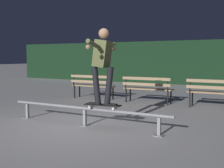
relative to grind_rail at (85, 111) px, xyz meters
The scene contains 8 objects.
ground_plane 0.34m from the grind_rail, 90.00° to the right, with size 90.00×90.00×0.00m, color #ADAAA8.
hedge_backdrop 10.91m from the grind_rail, 90.00° to the left, with size 24.00×1.20×2.35m, color black.
grind_rail is the anchor object (origin of this frame).
skateboard 0.48m from the grind_rail, ahead, with size 0.80×0.30×0.09m.
skateboarder 1.19m from the grind_rail, ahead, with size 0.63×1.40×1.56m.
park_bench_leftmost 4.10m from the grind_rail, 120.74° to the left, with size 1.60×0.43×0.88m.
park_bench_left_center 3.53m from the grind_rail, 90.14° to the left, with size 1.60×0.43×0.88m.
park_bench_right_center 4.09m from the grind_rail, 59.47° to the left, with size 1.60×0.43×0.88m.
Camera 1 is at (3.55, -5.05, 1.48)m, focal length 47.40 mm.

